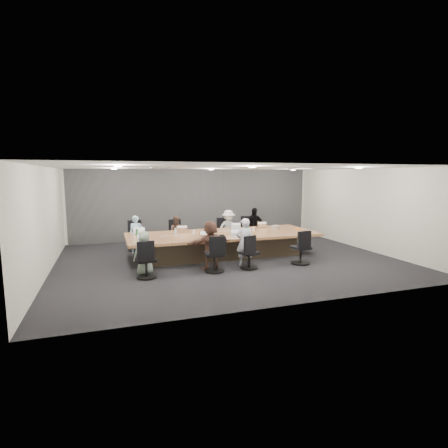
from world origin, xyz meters
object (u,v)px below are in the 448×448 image
object	(u,v)px
person_0	(136,234)
laptop_0	(138,233)
chair_5	(214,257)
bottle_green_right	(248,229)
person_1	(177,233)
laptop_2	(234,228)
chair_0	(136,238)
laptop_3	(260,227)
person_2	(228,228)
laptop_5	(205,239)
conference_table	(223,244)
chair_3	(250,232)
bottle_green_left	(137,232)
chair_2	(225,234)
bottle_clear	(175,232)
person_5	(211,245)
laptop_1	(181,231)
person_4	(144,253)
chair_6	(249,256)
chair_7	(301,250)
stapler	(222,235)
mug_brown	(143,237)
laptop_4	(142,242)
laptop_6	(238,237)
person_3	(254,226)
canvas_bag	(275,227)
snack_packet	(298,229)
chair_4	(146,263)
person_6	(245,242)

from	to	relation	value
person_0	laptop_0	size ratio (longest dim) A/B	3.49
chair_5	bottle_green_right	distance (m)	2.27
person_1	laptop_2	size ratio (longest dim) A/B	3.79
chair_0	laptop_3	size ratio (longest dim) A/B	2.57
person_2	laptop_5	bearing A→B (deg)	-128.71
conference_table	chair_3	xyz separation A→B (m)	(1.65, 1.70, 0.01)
chair_0	bottle_green_left	bearing A→B (deg)	88.80
chair_2	bottle_clear	bearing A→B (deg)	49.10
person_5	person_2	bearing A→B (deg)	-125.22
laptop_1	person_4	xyz separation A→B (m)	(-1.39, -2.15, -0.17)
chair_6	person_1	distance (m)	3.37
laptop_2	laptop_3	size ratio (longest dim) A/B	0.95
person_4	chair_7	bearing A→B (deg)	166.02
stapler	chair_5	bearing A→B (deg)	-113.04
mug_brown	laptop_4	bearing A→B (deg)	-97.69
chair_3	laptop_6	world-z (taller)	chair_3
person_3	stapler	xyz separation A→B (m)	(-1.86, -1.87, 0.08)
laptop_1	canvas_bag	xyz separation A→B (m)	(3.12, -0.66, 0.06)
bottle_green_right	snack_packet	bearing A→B (deg)	1.80
stapler	laptop_4	bearing A→B (deg)	-169.32
chair_4	bottle_clear	bearing A→B (deg)	53.44
person_4	bottle_green_right	bearing A→B (deg)	-170.07
chair_6	chair_5	bearing A→B (deg)	161.14
person_3	bottle_clear	distance (m)	3.39
conference_table	bottle_clear	size ratio (longest dim) A/B	27.45
chair_0	chair_7	size ratio (longest dim) A/B	1.04
laptop_0	bottle_green_right	xyz separation A→B (m)	(3.38, -0.96, 0.12)
bottle_clear	snack_packet	size ratio (longest dim) A/B	1.17
person_2	bottle_green_right	distance (m)	1.53
chair_2	chair_5	xyz separation A→B (m)	(-1.47, -3.40, 0.01)
person_0	bottle_green_right	xyz separation A→B (m)	(3.38, -1.51, 0.25)
laptop_3	person_5	world-z (taller)	person_5
laptop_0	person_3	bearing A→B (deg)	-162.16
laptop_6	bottle_green_left	size ratio (longest dim) A/B	1.27
laptop_4	bottle_green_left	size ratio (longest dim) A/B	1.27
laptop_3	snack_packet	world-z (taller)	snack_packet
laptop_2	person_3	distance (m)	1.14
person_4	bottle_green_left	bearing A→B (deg)	-97.65
person_2	person_1	bearing A→B (deg)	175.64
chair_6	bottle_green_left	bearing A→B (deg)	125.91
chair_3	person_0	xyz separation A→B (m)	(-4.24, -0.35, 0.21)
chair_2	chair_7	xyz separation A→B (m)	(1.16, -3.40, 0.02)
person_1	person_4	distance (m)	3.04
chair_2	bottle_green_left	world-z (taller)	bottle_green_left
person_5	stapler	xyz separation A→B (m)	(0.60, 0.83, 0.09)
person_2	person_6	distance (m)	2.74
chair_5	person_2	xyz separation A→B (m)	(1.47, 3.05, 0.26)
laptop_6	chair_6	bearing A→B (deg)	-82.43
person_0	canvas_bag	distance (m)	4.67
laptop_2	laptop_6	world-z (taller)	same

